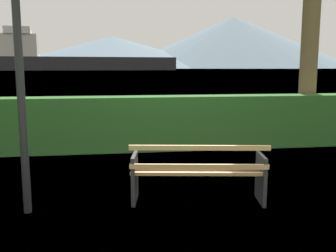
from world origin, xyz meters
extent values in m
plane|color=#567A38|center=(0.00, 0.00, 0.00)|extent=(1400.00, 1400.00, 0.00)
plane|color=slate|center=(0.00, 307.46, 0.00)|extent=(620.00, 620.00, 0.00)
cube|color=tan|center=(-0.03, -0.19, 0.45)|extent=(1.84, 0.36, 0.04)
cube|color=tan|center=(0.00, 0.00, 0.45)|extent=(1.84, 0.36, 0.04)
cube|color=tan|center=(0.03, 0.19, 0.45)|extent=(1.84, 0.36, 0.04)
cube|color=tan|center=(-0.04, -0.26, 0.57)|extent=(1.83, 0.34, 0.06)
cube|color=tan|center=(-0.05, -0.31, 0.84)|extent=(1.83, 0.34, 0.06)
cube|color=#2D2D33|center=(-0.88, 0.12, 0.34)|extent=(0.13, 0.51, 0.68)
cube|color=#2D2D33|center=(0.87, -0.16, 0.34)|extent=(0.13, 0.51, 0.68)
cube|color=#285B23|center=(0.00, 3.51, 0.61)|extent=(12.93, 0.69, 1.22)
cylinder|color=brown|center=(3.75, 4.01, 2.53)|extent=(0.43, 0.43, 5.06)
cylinder|color=black|center=(-2.29, -0.10, 1.61)|extent=(0.10, 0.10, 3.22)
cube|color=#232328|center=(-16.96, 218.56, 3.72)|extent=(106.97, 26.64, 7.43)
cube|color=beige|center=(-50.65, 214.48, 13.37)|extent=(20.47, 14.78, 11.89)
cube|color=silver|center=(-50.65, 214.48, 21.18)|extent=(14.95, 15.48, 3.72)
cone|color=slate|center=(0.00, 565.95, 23.07)|extent=(335.28, 335.28, 46.14)
cone|color=slate|center=(186.05, 574.03, 39.11)|extent=(355.02, 355.02, 78.21)
camera|label=1|loc=(-1.16, -5.05, 1.88)|focal=40.65mm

